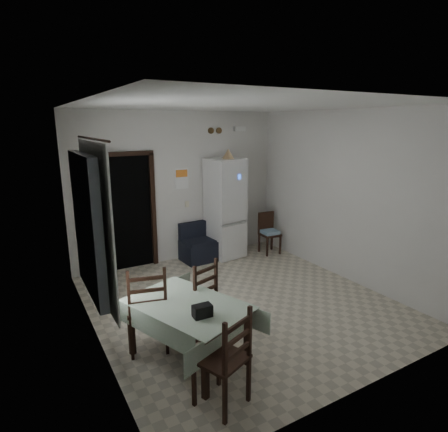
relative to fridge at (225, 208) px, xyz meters
The scene contains 25 objects.
ground 2.33m from the fridge, 113.81° to the right, with size 4.50×4.50×0.00m, color beige.
ceiling 2.84m from the fridge, 113.81° to the right, with size 4.20×4.50×0.02m, color white, non-canonical shape.
wall_back 1.02m from the fridge, 159.40° to the left, with size 4.20×0.02×2.90m, color silver, non-canonical shape.
wall_front 4.29m from the fridge, 101.51° to the right, with size 4.20×0.02×2.90m, color silver, non-canonical shape.
wall_left 3.56m from the fridge, 146.82° to the right, with size 0.02×4.50×2.90m, color silver, non-canonical shape.
wall_right 2.34m from the fridge, 57.10° to the right, with size 0.02×4.50×2.90m, color silver, non-canonical shape.
doorway 1.97m from the fridge, 164.62° to the left, with size 1.06×0.52×2.22m.
window_recess 3.72m from the fridge, 144.64° to the right, with size 0.10×1.20×1.60m, color silver.
curtain 3.63m from the fridge, 143.62° to the right, with size 0.02×1.45×1.85m, color silver.
curtain_rod 3.89m from the fridge, 143.53° to the right, with size 0.02×0.02×1.60m, color black.
calendar 1.06m from the fridge, 158.98° to the left, with size 0.28×0.02×0.40m, color white.
calendar_image 1.12m from the fridge, 159.35° to the left, with size 0.24×0.01×0.14m, color orange.
light_switch 0.77m from the fridge, 156.30° to the left, with size 0.08×0.02×0.12m, color beige.
vent_left 1.56m from the fridge, 116.42° to the left, with size 0.12×0.12×0.03m, color brown.
vent_right 1.55m from the fridge, 84.67° to the left, with size 0.12×0.12×0.03m, color brown.
emergency_light 1.66m from the fridge, 29.32° to the left, with size 0.25×0.07×0.09m, color white.
fridge is the anchor object (origin of this frame).
tan_cone 1.10m from the fridge, 74.75° to the right, with size 0.24×0.24×0.19m, color tan.
navy_seat 0.88m from the fridge, behind, with size 0.62×0.60×0.74m, color black, non-canonical shape.
corner_chair 1.10m from the fridge, 21.03° to the right, with size 0.37×0.37×0.85m, color black, non-canonical shape.
dining_table 3.61m from the fridge, 126.96° to the right, with size 0.89×1.35×0.70m, color #A8BEA2, non-canonical shape.
black_bag 3.83m from the fridge, 123.65° to the right, with size 0.20×0.12×0.13m, color black.
dining_chair_far_left 3.45m from the fridge, 135.90° to the right, with size 0.47×0.47×1.09m, color black, non-canonical shape.
dining_chair_far_right 2.99m from the fridge, 127.50° to the right, with size 0.43×0.43×1.01m, color black, non-canonical shape.
dining_chair_near_head 4.26m from the fridge, 120.55° to the right, with size 0.44×0.44×1.02m, color black, non-canonical shape.
Camera 1 is at (-2.83, -4.42, 2.66)m, focal length 30.00 mm.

